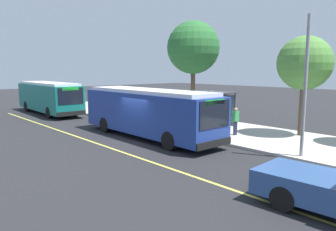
{
  "coord_description": "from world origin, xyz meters",
  "views": [
    {
      "loc": [
        14.88,
        -10.9,
        4.11
      ],
      "look_at": [
        1.77,
        0.74,
        1.61
      ],
      "focal_mm": 34.21,
      "sensor_mm": 36.0,
      "label": 1
    }
  ],
  "objects_px": {
    "transit_bus_second": "(49,97)",
    "transit_bus_main": "(148,111)",
    "pedestrian_commuter": "(235,119)",
    "route_sign_post": "(209,106)",
    "waiting_bench": "(214,119)"
  },
  "relations": [
    {
      "from": "transit_bus_main",
      "to": "route_sign_post",
      "type": "bearing_deg",
      "value": 42.22
    },
    {
      "from": "transit_bus_second",
      "to": "pedestrian_commuter",
      "type": "xyz_separation_m",
      "value": [
        18.4,
        4.28,
        -0.5
      ]
    },
    {
      "from": "transit_bus_main",
      "to": "pedestrian_commuter",
      "type": "relative_size",
      "value": 6.3
    },
    {
      "from": "waiting_bench",
      "to": "route_sign_post",
      "type": "distance_m",
      "value": 3.87
    },
    {
      "from": "transit_bus_main",
      "to": "route_sign_post",
      "type": "distance_m",
      "value": 3.7
    },
    {
      "from": "transit_bus_main",
      "to": "transit_bus_second",
      "type": "distance_m",
      "value": 14.86
    },
    {
      "from": "transit_bus_second",
      "to": "transit_bus_main",
      "type": "bearing_deg",
      "value": 1.14
    },
    {
      "from": "waiting_bench",
      "to": "pedestrian_commuter",
      "type": "xyz_separation_m",
      "value": [
        2.92,
        -1.46,
        0.48
      ]
    },
    {
      "from": "pedestrian_commuter",
      "to": "transit_bus_second",
      "type": "bearing_deg",
      "value": -166.91
    },
    {
      "from": "transit_bus_main",
      "to": "transit_bus_second",
      "type": "bearing_deg",
      "value": -178.86
    },
    {
      "from": "transit_bus_second",
      "to": "pedestrian_commuter",
      "type": "distance_m",
      "value": 18.9
    },
    {
      "from": "route_sign_post",
      "to": "pedestrian_commuter",
      "type": "height_order",
      "value": "route_sign_post"
    },
    {
      "from": "waiting_bench",
      "to": "pedestrian_commuter",
      "type": "relative_size",
      "value": 0.95
    },
    {
      "from": "transit_bus_second",
      "to": "route_sign_post",
      "type": "height_order",
      "value": "same"
    },
    {
      "from": "waiting_bench",
      "to": "transit_bus_main",
      "type": "bearing_deg",
      "value": -96.58
    }
  ]
}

